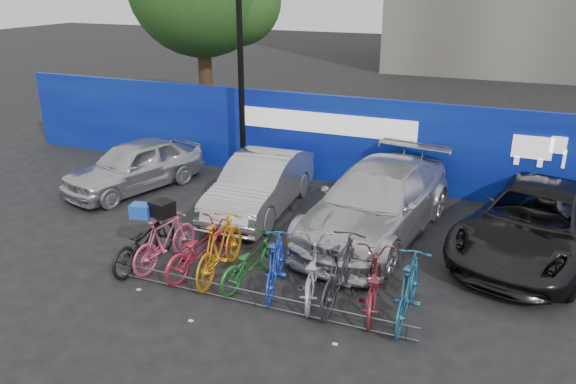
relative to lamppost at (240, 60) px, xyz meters
The scene contains 20 objects.
ground 7.08m from the lamppost, 59.35° to the right, with size 100.00×100.00×0.00m, color black.
hoarding 3.86m from the lamppost, 10.58° to the left, with size 22.00×0.18×2.40m.
lamppost is the anchor object (origin of this frame).
bike_rack 7.48m from the lamppost, 61.93° to the right, with size 5.60×0.03×0.30m.
car_0 3.96m from the lamppost, 138.42° to the right, with size 1.56×3.88×1.32m, color silver.
car_1 3.65m from the lamppost, 54.37° to the right, with size 1.44×4.13×1.36m, color #A3A3A7.
car_2 5.57m from the lamppost, 28.04° to the right, with size 2.14×5.26×1.53m, color silver.
car_3 8.29m from the lamppost, 15.11° to the right, with size 2.31×5.02×1.39m, color black.
bike_0 6.11m from the lamppost, 84.32° to the right, with size 0.67×1.92×1.01m, color black.
bike_1 6.03m from the lamppost, 80.02° to the right, with size 0.49×1.75×1.05m, color #D74B75.
bike_2 6.19m from the lamppost, 72.21° to the right, with size 0.65×1.87×0.98m, color #AF1F36.
bike_3 6.29m from the lamppost, 67.92° to the right, with size 0.55×1.96×1.18m, color orange.
bike_4 6.60m from the lamppost, 62.25° to the right, with size 0.59×1.71×0.90m, color #1D6926.
bike_5 6.85m from the lamppost, 58.28° to the right, with size 0.49×1.73×1.04m, color blue.
bike_6 7.16m from the lamppost, 53.13° to the right, with size 0.67×1.91×1.00m, color #A7A9AE.
bike_7 7.45m from the lamppost, 49.59° to the right, with size 0.57×2.02×1.21m, color #28272A.
bike_8 7.82m from the lamppost, 46.24° to the right, with size 0.65×1.86×0.98m, color maroon.
bike_9 8.28m from the lamppost, 43.44° to the right, with size 0.53×1.87×1.12m, color #1D5476.
cargo_crate 5.85m from the lamppost, 84.32° to the right, with size 0.38×0.29×0.27m, color blue.
cargo_topcase 5.76m from the lamppost, 80.02° to the right, with size 0.40×0.36×0.30m, color black.
Camera 1 is at (3.67, -8.10, 5.30)m, focal length 35.00 mm.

